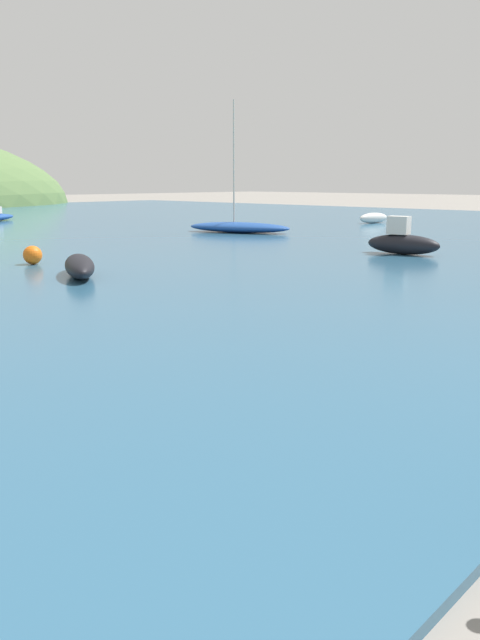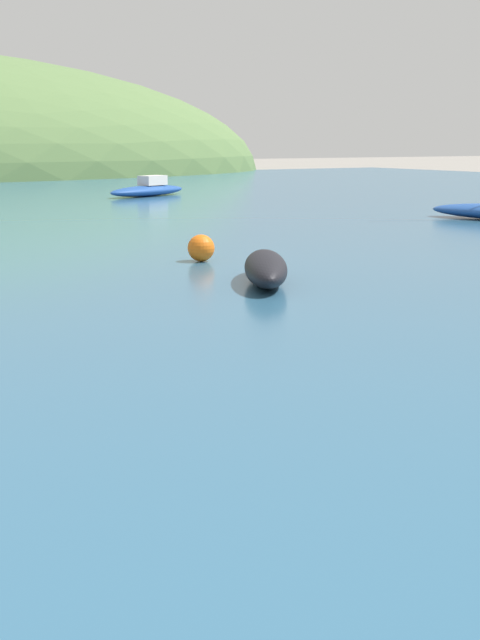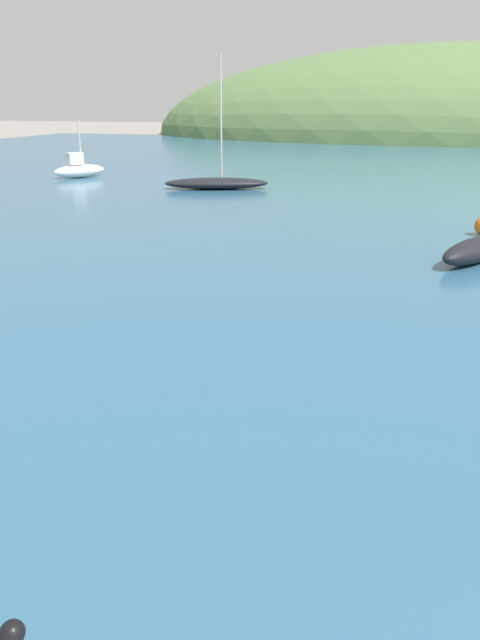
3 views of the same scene
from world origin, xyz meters
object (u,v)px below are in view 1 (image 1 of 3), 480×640
at_px(boat_far_right, 79,266).
at_px(boat_red_dinghy, 403,242).
at_px(boat_blue_hull, 373,218).
at_px(mooring_buoy, 33,255).
at_px(boat_nearest_quay, 239,227).

height_order(boat_far_right, boat_red_dinghy, boat_red_dinghy).
relative_size(boat_far_right, boat_blue_hull, 1.24).
xyz_separation_m(boat_red_dinghy, mooring_buoy, (-9.37, 6.35, -0.13)).
bearing_deg(boat_red_dinghy, boat_blue_hull, 34.88).
xyz_separation_m(boat_far_right, mooring_buoy, (0.39, 2.98, -0.00)).
bearing_deg(boat_blue_hull, boat_nearest_quay, 174.26).
distance_m(boat_far_right, boat_nearest_quay, 13.94).
bearing_deg(boat_red_dinghy, boat_nearest_quay, 74.74).
bearing_deg(boat_far_right, boat_nearest_quay, 27.11).
bearing_deg(boat_blue_hull, boat_far_right, -166.47).
bearing_deg(boat_blue_hull, boat_red_dinghy, -145.12).
xyz_separation_m(boat_blue_hull, boat_nearest_quay, (-9.87, 0.99, -0.03)).
bearing_deg(boat_blue_hull, mooring_buoy, -173.80).
xyz_separation_m(boat_far_right, boat_blue_hull, (22.28, 5.36, 0.02)).
relative_size(boat_blue_hull, boat_red_dinghy, 0.90).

